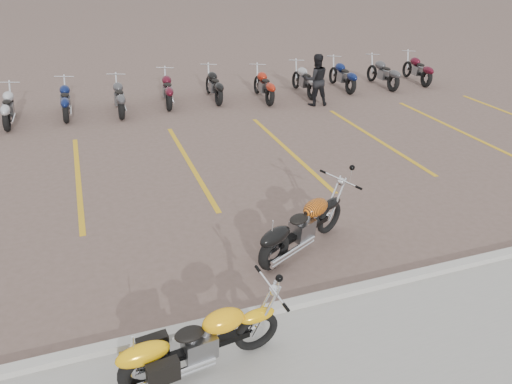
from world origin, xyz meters
TOP-DOWN VIEW (x-y plane):
  - ground at (0.00, 0.00)m, footprint 100.00×100.00m
  - curb at (0.00, -2.00)m, footprint 60.00×0.18m
  - parking_stripes at (0.00, 4.00)m, footprint 38.00×5.50m
  - yellow_cruiser at (-1.39, -2.73)m, footprint 2.19×0.45m
  - flame_cruiser at (0.99, -0.59)m, footprint 2.08×1.17m
  - person_b at (5.19, 7.56)m, footprint 0.94×0.78m
  - bg_bike_row at (1.23, 9.04)m, footprint 18.83×2.01m

SIDE VIEW (x-z plane):
  - ground at x=0.00m, z-range 0.00..0.00m
  - parking_stripes at x=0.00m, z-range 0.00..0.01m
  - curb at x=0.00m, z-range 0.00..0.12m
  - yellow_cruiser at x=-1.39m, z-range 0.00..0.90m
  - flame_cruiser at x=0.99m, z-range 0.00..0.93m
  - bg_bike_row at x=1.23m, z-range 0.00..1.10m
  - person_b at x=5.19m, z-range 0.00..1.73m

